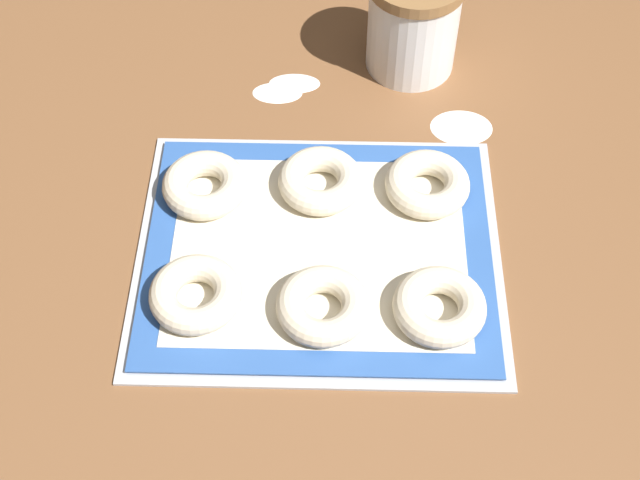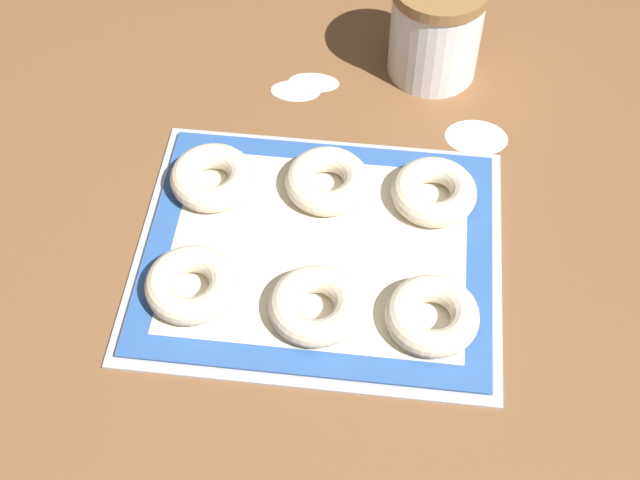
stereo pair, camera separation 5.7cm
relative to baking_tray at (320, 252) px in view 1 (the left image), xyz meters
name	(u,v)px [view 1 (the left image)]	position (x,y,z in m)	size (l,w,h in m)	color
ground_plane	(319,250)	(0.00, 0.01, 0.00)	(2.80, 2.80, 0.00)	brown
baking_tray	(320,252)	(0.00, 0.00, 0.00)	(0.43, 0.36, 0.01)	#B2B5BA
baking_mat	(320,249)	(0.00, 0.00, 0.01)	(0.41, 0.34, 0.00)	#2D569E
bagel_front_left	(196,294)	(-0.14, -0.08, 0.02)	(0.11, 0.11, 0.03)	beige
bagel_front_center	(323,306)	(0.01, -0.09, 0.02)	(0.11, 0.11, 0.03)	beige
bagel_front_right	(439,307)	(0.14, -0.09, 0.02)	(0.11, 0.11, 0.03)	beige
bagel_back_left	(205,185)	(-0.14, 0.08, 0.02)	(0.11, 0.11, 0.03)	beige
bagel_back_center	(324,181)	(0.00, 0.09, 0.02)	(0.11, 0.11, 0.03)	beige
bagel_back_right	(427,184)	(0.13, 0.09, 0.02)	(0.11, 0.11, 0.03)	beige
flour_canister	(413,22)	(0.12, 0.34, 0.07)	(0.13, 0.13, 0.14)	white
flour_patch_near	(277,92)	(-0.07, 0.28, 0.00)	(0.07, 0.04, 0.00)	white
flour_patch_far	(295,83)	(-0.04, 0.30, 0.00)	(0.07, 0.04, 0.00)	white
flour_patch_side	(461,127)	(0.19, 0.21, 0.00)	(0.08, 0.06, 0.00)	white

